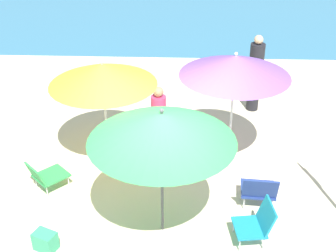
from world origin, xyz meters
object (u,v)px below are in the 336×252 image
object	(u,v)px
umbrella_purple	(235,66)
person_a	(255,73)
umbrella_green	(162,127)
person_b	(161,109)
beach_bag	(45,241)
umbrella_yellow	(103,74)
beach_chair_b	(46,175)
beach_chair_a	(259,189)
beach_chair_c	(257,222)

from	to	relation	value
umbrella_purple	person_a	xyz separation A→B (m)	(0.67, 2.01, -0.99)
umbrella_green	umbrella_purple	distance (m)	2.24
person_b	beach_bag	xyz separation A→B (m)	(-1.44, -3.43, -0.34)
umbrella_yellow	person_a	bearing A→B (deg)	34.80
umbrella_purple	person_b	size ratio (longest dim) A/B	2.21
umbrella_green	person_a	size ratio (longest dim) A/B	1.20
umbrella_purple	beach_bag	world-z (taller)	umbrella_purple
beach_chair_b	beach_bag	bearing A→B (deg)	-120.79
beach_chair_a	person_b	xyz separation A→B (m)	(-1.67, 2.38, 0.14)
umbrella_purple	beach_chair_c	world-z (taller)	umbrella_purple
beach_chair_b	beach_chair_c	xyz separation A→B (m)	(3.34, -1.05, 0.04)
umbrella_green	person_a	bearing A→B (deg)	65.67
umbrella_green	beach_chair_a	bearing A→B (deg)	21.56
umbrella_green	umbrella_yellow	world-z (taller)	umbrella_green
beach_chair_c	person_a	size ratio (longest dim) A/B	0.37
umbrella_purple	beach_chair_b	xyz separation A→B (m)	(-3.10, -1.06, -1.56)
beach_bag	person_a	bearing A→B (deg)	52.26
umbrella_yellow	umbrella_purple	xyz separation A→B (m)	(2.23, 0.00, 0.19)
umbrella_purple	beach_chair_b	world-z (taller)	umbrella_purple
umbrella_green	person_b	bearing A→B (deg)	93.67
beach_chair_a	beach_chair_b	distance (m)	3.48
beach_chair_c	umbrella_yellow	bearing A→B (deg)	-48.21
beach_chair_c	beach_chair_a	bearing A→B (deg)	-106.91
beach_chair_a	umbrella_yellow	bearing A→B (deg)	66.80
person_a	person_b	distance (m)	2.25
beach_chair_a	person_b	bearing A→B (deg)	39.45
beach_chair_a	beach_chair_b	xyz separation A→B (m)	(-3.47, 0.30, -0.05)
beach_chair_a	beach_chair_b	bearing A→B (deg)	89.45
umbrella_green	umbrella_yellow	xyz separation A→B (m)	(-1.11, 1.94, -0.10)
umbrella_purple	person_a	size ratio (longest dim) A/B	1.23
beach_chair_a	umbrella_green	bearing A→B (deg)	115.96
umbrella_green	beach_chair_b	distance (m)	2.63
umbrella_purple	person_b	distance (m)	2.15
umbrella_purple	person_b	bearing A→B (deg)	142.00
umbrella_green	beach_chair_c	distance (m)	1.98
beach_chair_b	person_a	xyz separation A→B (m)	(3.77, 3.07, 0.57)
umbrella_yellow	beach_bag	world-z (taller)	umbrella_yellow
umbrella_yellow	beach_chair_a	distance (m)	3.21
beach_chair_b	person_a	size ratio (longest dim) A/B	0.43
umbrella_purple	beach_bag	bearing A→B (deg)	-138.79
umbrella_purple	umbrella_yellow	bearing A→B (deg)	-179.90
beach_chair_c	person_b	distance (m)	3.50
beach_chair_b	beach_chair_c	bearing A→B (deg)	-62.86
beach_chair_a	umbrella_purple	bearing A→B (deg)	19.35
umbrella_green	beach_chair_c	size ratio (longest dim) A/B	3.21
person_b	beach_chair_a	bearing A→B (deg)	-25.61
beach_chair_c	beach_bag	bearing A→B (deg)	-2.07
umbrella_purple	beach_chair_a	bearing A→B (deg)	-75.05
umbrella_yellow	beach_chair_c	distance (m)	3.51
umbrella_green	person_b	size ratio (longest dim) A/B	2.16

